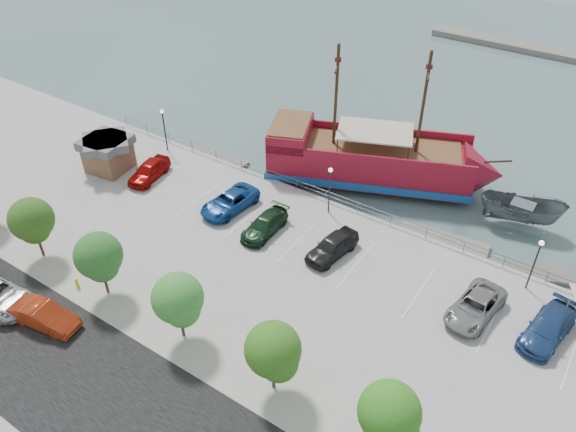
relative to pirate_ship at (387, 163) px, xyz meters
The scene contains 26 objects.
ground 14.54m from the pirate_ship, 95.55° to the right, with size 160.00×160.00×0.00m, color #46605E.
street 30.36m from the pirate_ship, 92.63° to the right, with size 100.00×8.00×0.04m, color black.
sidewalk 24.37m from the pirate_ship, 93.28° to the right, with size 100.00×4.00×0.05m, color #A29C8C.
seawall_railing 6.68m from the pirate_ship, 102.08° to the right, with size 50.00×0.06×1.00m.
pirate_ship is the anchor object (origin of this frame).
patrol_boat 11.97m from the pirate_ship, ahead, with size 2.51×6.66×2.58m, color #4F575C.
dock_west 16.26m from the pirate_ship, 161.57° to the right, with size 6.27×1.79×0.36m, color slate.
dock_mid 9.40m from the pirate_ship, 33.73° to the right, with size 7.04×2.01×0.40m, color gray.
dock_east 15.22m from the pirate_ship, 19.76° to the right, with size 6.52×1.86×0.37m, color slate.
shed 25.11m from the pirate_ship, 148.47° to the right, with size 4.21×4.21×3.13m.
street_sedan 30.39m from the pirate_ship, 110.19° to the right, with size 1.66×4.76×1.57m, color #B02F12.
fire_hydrant 27.65m from the pirate_ship, 114.74° to the right, with size 0.27×0.27×0.77m.
lamp_post_left 20.97m from the pirate_ship, 158.09° to the right, with size 0.36×0.36×4.28m.
lamp_post_mid 8.11m from the pirate_ship, 100.11° to the right, with size 0.36×0.36×4.28m.
lamp_post_right 16.65m from the pirate_ship, 28.10° to the right, with size 0.36×0.36×4.28m.
tree_b 29.36m from the pirate_ship, 123.68° to the right, with size 3.30×3.20×5.00m.
tree_c 26.15m from the pirate_ship, 110.77° to the right, with size 3.30×3.20×5.00m.
tree_d 24.56m from the pirate_ship, 95.26° to the right, with size 3.30×3.20×5.00m.
tree_e 24.92m from the pirate_ship, 78.96° to the right, with size 3.30×3.20×5.00m.
tree_f 27.14m from the pirate_ship, 64.25° to the right, with size 3.30×3.20×5.00m.
parked_car_a 21.19m from the pirate_ship, 144.54° to the right, with size 1.90×4.72×1.61m, color #950806.
parked_car_c 14.63m from the pirate_ship, 124.95° to the right, with size 2.48×5.39×1.50m, color navy.
parked_car_d 13.55m from the pirate_ship, 108.11° to the right, with size 1.96×4.81×1.40m, color black.
parked_car_e 12.35m from the pirate_ship, 82.89° to the right, with size 1.91×4.76×1.62m, color black.
parked_car_g 17.43m from the pirate_ship, 44.70° to the right, with size 2.45×5.30×1.47m, color gray.
parked_car_h 20.41m from the pirate_ship, 34.51° to the right, with size 2.15×5.29×1.53m, color navy.
Camera 1 is at (17.77, -26.15, 27.79)m, focal length 35.00 mm.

